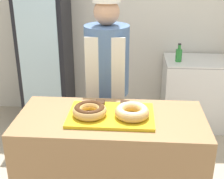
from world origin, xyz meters
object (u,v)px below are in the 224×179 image
object	(u,v)px
brownie_back_left	(100,103)
chest_freezer	(200,93)
donut_light_glaze	(132,111)
brownie_back_right	(125,104)
beverage_fridge	(46,55)
bottle_green	(179,55)
baker_person	(107,85)
serving_tray	(111,115)
donut_chocolate_glaze	(90,110)

from	to	relation	value
brownie_back_left	chest_freezer	size ratio (longest dim) A/B	0.07
donut_light_glaze	brownie_back_right	distance (m)	0.19
brownie_back_left	brownie_back_right	world-z (taller)	same
beverage_fridge	bottle_green	xyz separation A→B (m)	(1.69, -0.08, 0.07)
brownie_back_right	chest_freezer	distance (m)	1.95
bottle_green	baker_person	bearing A→B (deg)	-129.90
chest_freezer	brownie_back_right	bearing A→B (deg)	-120.31
brownie_back_right	baker_person	distance (m)	0.60
serving_tray	chest_freezer	distance (m)	2.11
brownie_back_left	bottle_green	xyz separation A→B (m)	(0.81, 1.53, -0.02)
brownie_back_left	baker_person	distance (m)	0.57
brownie_back_left	brownie_back_right	bearing A→B (deg)	0.00
brownie_back_left	brownie_back_right	distance (m)	0.20
donut_chocolate_glaze	brownie_back_left	distance (m)	0.19
chest_freezer	baker_person	bearing A→B (deg)	-137.23
bottle_green	chest_freezer	bearing A→B (deg)	14.73
donut_light_glaze	brownie_back_left	world-z (taller)	donut_light_glaze
donut_chocolate_glaze	chest_freezer	distance (m)	2.24
baker_person	beverage_fridge	world-z (taller)	beverage_fridge
beverage_fridge	donut_chocolate_glaze	bearing A→B (deg)	-65.37
baker_person	chest_freezer	distance (m)	1.62
brownie_back_right	donut_light_glaze	bearing A→B (deg)	-72.39
donut_chocolate_glaze	chest_freezer	xyz separation A→B (m)	(1.20, 1.80, -0.59)
donut_light_glaze	chest_freezer	distance (m)	2.09
donut_light_glaze	bottle_green	distance (m)	1.80
brownie_back_left	beverage_fridge	world-z (taller)	beverage_fridge
donut_chocolate_glaze	baker_person	bearing A→B (deg)	85.17
chest_freezer	brownie_back_left	bearing A→B (deg)	-125.23
donut_chocolate_glaze	bottle_green	distance (m)	1.92
serving_tray	chest_freezer	size ratio (longest dim) A/B	0.66
baker_person	beverage_fridge	distance (m)	1.37
brownie_back_right	bottle_green	size ratio (longest dim) A/B	0.32
serving_tray	bottle_green	world-z (taller)	bottle_green
serving_tray	donut_light_glaze	size ratio (longest dim) A/B	2.50
chest_freezer	bottle_green	world-z (taller)	bottle_green
donut_light_glaze	beverage_fridge	distance (m)	2.12
brownie_back_right	bottle_green	xyz separation A→B (m)	(0.61, 1.53, -0.02)
beverage_fridge	baker_person	bearing A→B (deg)	-49.71
brownie_back_right	chest_freezer	bearing A→B (deg)	59.69
baker_person	chest_freezer	size ratio (longest dim) A/B	1.87
baker_person	bottle_green	bearing A→B (deg)	50.10
donut_chocolate_glaze	brownie_back_left	bearing A→B (deg)	72.39
serving_tray	chest_freezer	bearing A→B (deg)	59.43
chest_freezer	serving_tray	bearing A→B (deg)	-120.57
donut_light_glaze	brownie_back_left	distance (m)	0.32
donut_light_glaze	baker_person	size ratio (longest dim) A/B	0.14
brownie_back_right	beverage_fridge	xyz separation A→B (m)	(-1.07, 1.61, -0.09)
donut_chocolate_glaze	beverage_fridge	world-z (taller)	beverage_fridge
brownie_back_left	serving_tray	bearing A→B (deg)	-56.66
brownie_back_left	beverage_fridge	xyz separation A→B (m)	(-0.88, 1.61, -0.09)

